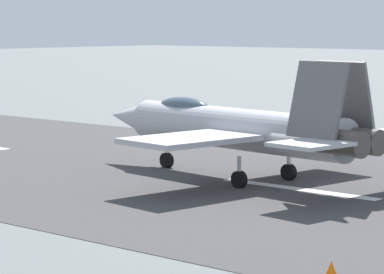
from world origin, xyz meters
name	(u,v)px	position (x,y,z in m)	size (l,w,h in m)	color
ground_plane	(306,190)	(0.00, 0.00, 0.00)	(400.00, 400.00, 0.00)	slate
runway_strip	(306,190)	(-0.02, 0.00, 0.01)	(240.00, 26.00, 0.02)	#3E3D3E
fighter_jet	(236,127)	(4.22, -0.37, 2.42)	(17.64, 13.39, 5.62)	#AEB0B7
crew_person	(195,126)	(16.31, -11.27, 0.81)	(0.50, 0.56, 1.63)	#1E2338
marker_cone_near	(331,270)	(-9.06, 11.81, 0.28)	(0.44, 0.44, 0.55)	orange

